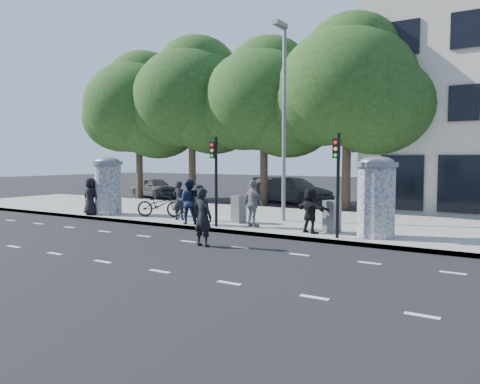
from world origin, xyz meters
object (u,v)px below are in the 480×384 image
Objects in this scene: car_right at (294,190)px; ad_column_right at (376,195)px; man_road at (203,217)px; ped_d at (198,205)px; traffic_pole_near at (215,172)px; traffic_pole_far at (337,174)px; cabinet_right at (332,217)px; ped_c at (189,201)px; ped_a at (91,196)px; cabinet_left at (239,209)px; bicycle at (160,205)px; ped_e at (253,204)px; car_left at (154,187)px; street_lamp at (283,108)px; ped_f at (310,210)px; ad_column_left at (108,184)px; ped_b at (179,200)px.

ad_column_right is at bearing -126.86° from car_right.
ped_d is at bearing -46.76° from man_road.
traffic_pole_near is 4.80m from traffic_pole_far.
man_road is at bearing -105.37° from cabinet_right.
ped_c is at bearing -41.61° from man_road.
ped_a reaches higher than cabinet_left.
bicycle is 1.85× the size of cabinet_right.
car_right is at bearing -64.73° from ped_d.
ped_e is at bearing -145.74° from car_right.
ad_column_right reaches higher than cabinet_right.
traffic_pole_near is at bearing -115.38° from car_left.
car_right is (-3.61, 11.08, -0.24)m from ped_e.
street_lamp is at bearing -73.30° from ped_e.
ped_f reaches higher than ped_d.
ped_c is 0.86× the size of bicycle.
ad_column_right is at bearing 163.27° from ped_c.
man_road is at bearing -118.98° from car_left.
ad_column_left is 0.95m from ped_a.
ped_c reaches higher than car_left.
car_right is at bearing -98.57° from ped_b.
ped_a is 6.12m from ped_d.
ped_d is at bearing 146.69° from ped_b.
traffic_pole_far is 2.16× the size of ped_d.
traffic_pole_far reaches higher than cabinet_left.
street_lamp is at bearing 156.27° from ad_column_right.
car_left is (-13.80, 9.62, -0.32)m from ped_e.
traffic_pole_far reaches higher than man_road.
man_road is 4.71m from cabinet_right.
ped_e is (-4.57, -0.19, -0.50)m from ad_column_right.
car_left is 0.77× the size of car_right.
man_road reaches higher than ped_b.
ped_f is at bearing -118.72° from man_road.
car_right reaches higher than cabinet_right.
cabinet_right is (4.23, 1.04, -1.52)m from traffic_pole_near.
bicycle is (-5.11, 0.49, -0.35)m from ped_e.
ped_b is 1.04× the size of ped_f.
traffic_pole_far is at bearing 0.90° from cabinet_left.
man_road is at bearing -61.85° from traffic_pole_near.
ad_column_right is 8.31m from ped_b.
ped_d reaches higher than cabinet_right.
car_right is at bearing -67.82° from car_left.
cabinet_left is (-5.69, 0.55, -0.83)m from ad_column_right.
man_road is 19.24m from car_left.
ped_a reaches higher than bicycle.
car_left is (-8.69, 9.13, 0.02)m from bicycle.
ped_a is 11.67m from car_left.
ped_f reaches higher than bicycle.
ped_a is 1.09× the size of ped_f.
traffic_pole_near is at bearing -171.31° from ped_d.
street_lamp is at bearing -95.24° from bicycle.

